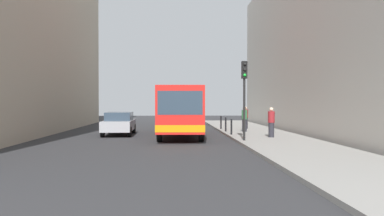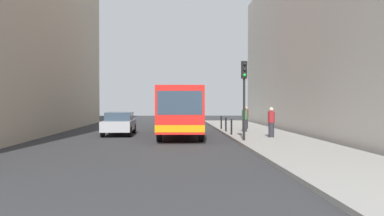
# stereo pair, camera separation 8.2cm
# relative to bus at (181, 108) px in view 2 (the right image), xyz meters

# --- Properties ---
(ground_plane) EXTENTS (80.00, 80.00, 0.00)m
(ground_plane) POSITION_rel_bus_xyz_m (-0.39, -2.67, -1.73)
(ground_plane) COLOR #2D2D30
(sidewalk) EXTENTS (4.40, 40.00, 0.15)m
(sidewalk) POSITION_rel_bus_xyz_m (5.01, -2.67, -1.65)
(sidewalk) COLOR gray
(sidewalk) RESTS_ON ground
(building_left) EXTENTS (7.00, 32.00, 17.55)m
(building_left) POSITION_rel_bus_xyz_m (-11.89, 1.33, 7.05)
(building_left) COLOR #B2A38C
(building_left) RESTS_ON ground
(building_right) EXTENTS (7.00, 32.00, 12.57)m
(building_right) POSITION_rel_bus_xyz_m (11.11, 1.33, 4.56)
(building_right) COLOR #BCB7AD
(building_right) RESTS_ON ground
(bus) EXTENTS (2.87, 11.09, 3.00)m
(bus) POSITION_rel_bus_xyz_m (0.00, 0.00, 0.00)
(bus) COLOR red
(bus) RESTS_ON ground
(car_beside_bus) EXTENTS (1.89, 4.42, 1.48)m
(car_beside_bus) POSITION_rel_bus_xyz_m (-4.01, 0.47, -0.94)
(car_beside_bus) COLOR #A5A8AD
(car_beside_bus) RESTS_ON ground
(car_behind_bus) EXTENTS (2.12, 4.52, 1.48)m
(car_behind_bus) POSITION_rel_bus_xyz_m (0.59, 11.88, -0.94)
(car_behind_bus) COLOR navy
(car_behind_bus) RESTS_ON ground
(traffic_light) EXTENTS (0.28, 0.33, 4.10)m
(traffic_light) POSITION_rel_bus_xyz_m (3.16, -5.08, 1.28)
(traffic_light) COLOR black
(traffic_light) RESTS_ON sidewalk
(bollard_near) EXTENTS (0.11, 0.11, 0.95)m
(bollard_near) POSITION_rel_bus_xyz_m (3.06, -1.33, -1.10)
(bollard_near) COLOR black
(bollard_near) RESTS_ON sidewalk
(bollard_mid) EXTENTS (0.11, 0.11, 0.95)m
(bollard_mid) POSITION_rel_bus_xyz_m (3.06, 1.24, -1.10)
(bollard_mid) COLOR black
(bollard_mid) RESTS_ON sidewalk
(bollard_far) EXTENTS (0.11, 0.11, 0.95)m
(bollard_far) POSITION_rel_bus_xyz_m (3.06, 3.81, -1.10)
(bollard_far) COLOR black
(bollard_far) RESTS_ON sidewalk
(pedestrian_near_signal) EXTENTS (0.38, 0.38, 1.69)m
(pedestrian_near_signal) POSITION_rel_bus_xyz_m (5.02, -3.32, -0.73)
(pedestrian_near_signal) COLOR #26262D
(pedestrian_near_signal) RESTS_ON sidewalk
(pedestrian_mid_sidewalk) EXTENTS (0.38, 0.38, 1.69)m
(pedestrian_mid_sidewalk) POSITION_rel_bus_xyz_m (4.31, 1.09, -0.73)
(pedestrian_mid_sidewalk) COLOR #26262D
(pedestrian_mid_sidewalk) RESTS_ON sidewalk
(pedestrian_far_sidewalk) EXTENTS (0.38, 0.38, 1.66)m
(pedestrian_far_sidewalk) POSITION_rel_bus_xyz_m (4.94, 4.03, -0.75)
(pedestrian_far_sidewalk) COLOR #26262D
(pedestrian_far_sidewalk) RESTS_ON sidewalk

